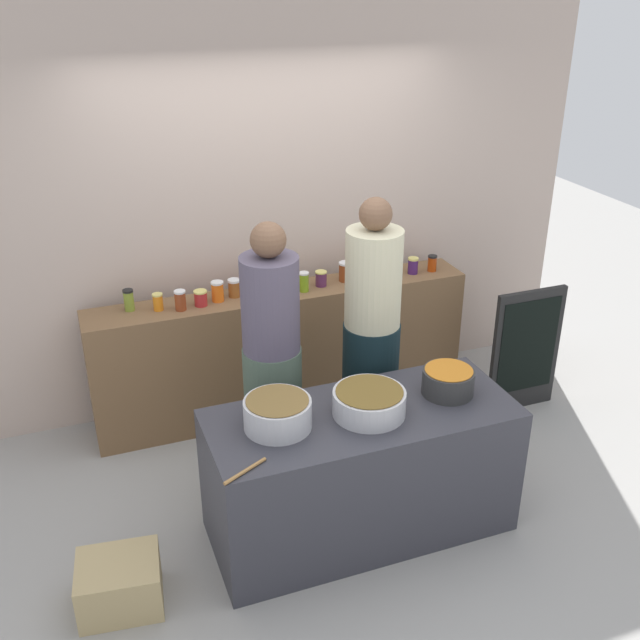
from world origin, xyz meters
name	(u,v)px	position (x,y,z in m)	size (l,w,h in m)	color
ground	(340,495)	(0.00, 0.00, 0.00)	(12.00, 12.00, 0.00)	#979490
storefront_wall	(264,198)	(0.00, 1.45, 1.50)	(4.80, 0.12, 3.00)	#BAA496
display_shelf	(283,351)	(0.00, 1.10, 0.47)	(2.70, 0.36, 0.93)	brown
prep_table	(361,471)	(0.00, -0.30, 0.39)	(1.70, 0.70, 0.79)	#313139
preserve_jar_0	(129,300)	(-1.02, 1.16, 1.00)	(0.07, 0.07, 0.15)	olive
preserve_jar_1	(158,302)	(-0.85, 1.10, 0.99)	(0.07, 0.07, 0.11)	orange
preserve_jar_2	(180,300)	(-0.71, 1.05, 1.00)	(0.08, 0.08, 0.14)	brown
preserve_jar_3	(201,298)	(-0.57, 1.07, 0.98)	(0.09, 0.09, 0.11)	#B02527
preserve_jar_4	(218,291)	(-0.45, 1.10, 1.00)	(0.09, 0.09, 0.14)	orange
preserve_jar_5	(234,288)	(-0.33, 1.13, 0.99)	(0.08, 0.08, 0.12)	brown
preserve_jar_6	(247,283)	(-0.23, 1.16, 1.00)	(0.09, 0.09, 0.14)	#AB3122
preserve_jar_7	(266,280)	(-0.09, 1.16, 1.00)	(0.07, 0.07, 0.14)	#59195B
preserve_jar_8	(285,286)	(0.01, 1.05, 0.99)	(0.07, 0.07, 0.12)	gold
preserve_jar_9	(304,282)	(0.15, 1.05, 1.00)	(0.07, 0.07, 0.14)	olive
preserve_jar_10	(321,278)	(0.29, 1.10, 0.99)	(0.08, 0.08, 0.11)	#52244A
preserve_jar_11	(345,271)	(0.48, 1.12, 1.00)	(0.09, 0.09, 0.14)	brown
preserve_jar_12	(364,268)	(0.64, 1.14, 1.00)	(0.09, 0.09, 0.14)	gold
preserve_jar_13	(387,267)	(0.81, 1.12, 0.99)	(0.07, 0.07, 0.12)	#1E5135
preserve_jar_14	(413,266)	(1.00, 1.08, 0.99)	(0.08, 0.08, 0.12)	#401D57
preserve_jar_15	(432,263)	(1.15, 1.07, 0.99)	(0.07, 0.07, 0.12)	#A3350C
cooking_pot_left	(278,414)	(-0.47, -0.27, 0.87)	(0.36, 0.36, 0.16)	#B7B7BC
cooking_pot_center	(369,403)	(0.03, -0.32, 0.86)	(0.39, 0.39, 0.14)	#B7B7BC
cooking_pot_right	(448,382)	(0.53, -0.28, 0.86)	(0.29, 0.29, 0.15)	#2D2D2D
wooden_spoon	(245,471)	(-0.73, -0.59, 0.80)	(0.02, 0.02, 0.26)	#9E703D
cook_with_tongs	(272,372)	(-0.32, 0.30, 0.78)	(0.35, 0.35, 1.72)	#475A4A
cook_in_cap	(371,349)	(0.32, 0.30, 0.81)	(0.36, 0.36, 1.79)	black
bread_crate	(120,584)	(-1.37, -0.41, 0.13)	(0.41, 0.35, 0.27)	tan
chalkboard_sign	(526,350)	(1.63, 0.48, 0.47)	(0.55, 0.05, 0.94)	black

